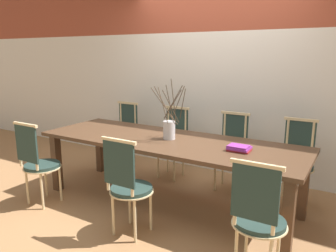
# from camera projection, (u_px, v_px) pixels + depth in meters

# --- Properties ---
(ground_plane) EXTENTS (16.00, 16.00, 0.00)m
(ground_plane) POSITION_uv_depth(u_px,v_px,m) (168.00, 202.00, 3.74)
(ground_plane) COLOR #9E7047
(wall_rear) EXTENTS (12.00, 0.06, 3.20)m
(wall_rear) POSITION_uv_depth(u_px,v_px,m) (217.00, 58.00, 4.47)
(wall_rear) COLOR silver
(wall_rear) RESTS_ON ground_plane
(dining_table) EXTENTS (2.94, 0.99, 0.75)m
(dining_table) POSITION_uv_depth(u_px,v_px,m) (168.00, 147.00, 3.59)
(dining_table) COLOR #4C3321
(dining_table) RESTS_ON ground_plane
(chair_near_leftend) EXTENTS (0.41, 0.41, 0.95)m
(chair_near_leftend) POSITION_uv_depth(u_px,v_px,m) (38.00, 161.00, 3.59)
(chair_near_leftend) COLOR #233833
(chair_near_leftend) RESTS_ON ground_plane
(chair_near_left) EXTENTS (0.41, 0.41, 0.95)m
(chair_near_left) POSITION_uv_depth(u_px,v_px,m) (128.00, 184.00, 2.97)
(chair_near_left) COLOR #233833
(chair_near_left) RESTS_ON ground_plane
(chair_near_center) EXTENTS (0.41, 0.41, 0.95)m
(chair_near_center) POSITION_uv_depth(u_px,v_px,m) (258.00, 216.00, 2.37)
(chair_near_center) COLOR #233833
(chair_near_center) RESTS_ON ground_plane
(chair_far_leftend) EXTENTS (0.41, 0.41, 0.95)m
(chair_far_leftend) POSITION_uv_depth(u_px,v_px,m) (124.00, 132.00, 4.89)
(chair_far_leftend) COLOR #233833
(chair_far_leftend) RESTS_ON ground_plane
(chair_far_left) EXTENTS (0.41, 0.41, 0.95)m
(chair_far_left) POSITION_uv_depth(u_px,v_px,m) (173.00, 140.00, 4.46)
(chair_far_left) COLOR #233833
(chair_far_left) RESTS_ON ground_plane
(chair_far_center) EXTENTS (0.41, 0.41, 0.95)m
(chair_far_center) POSITION_uv_depth(u_px,v_px,m) (231.00, 149.00, 4.05)
(chair_far_center) COLOR #233833
(chair_far_center) RESTS_ON ground_plane
(chair_far_right) EXTENTS (0.41, 0.41, 0.95)m
(chair_far_right) POSITION_uv_depth(u_px,v_px,m) (296.00, 159.00, 3.66)
(chair_far_right) COLOR #233833
(chair_far_right) RESTS_ON ground_plane
(vase_centerpiece) EXTENTS (0.34, 0.39, 0.66)m
(vase_centerpiece) POSITION_uv_depth(u_px,v_px,m) (169.00, 128.00, 3.57)
(vase_centerpiece) COLOR silver
(vase_centerpiece) RESTS_ON dining_table
(book_stack) EXTENTS (0.22, 0.19, 0.05)m
(book_stack) POSITION_uv_depth(u_px,v_px,m) (239.00, 148.00, 3.15)
(book_stack) COLOR maroon
(book_stack) RESTS_ON dining_table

